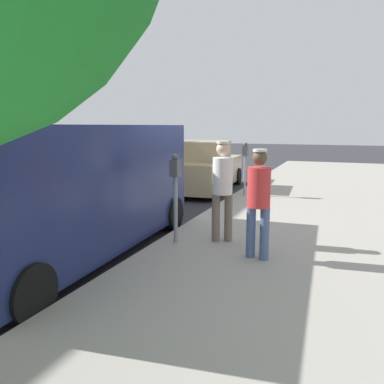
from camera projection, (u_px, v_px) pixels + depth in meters
ground_plane at (131, 231)px, 7.92m from camera, size 80.00×80.00×0.00m
sidewalk_slab at (309, 247)px, 6.65m from camera, size 5.00×32.00×0.15m
parking_meter_near at (175, 183)px, 6.51m from camera, size 0.14×0.18×1.52m
parking_meter_far at (245, 160)px, 11.04m from camera, size 0.14×0.18×1.52m
pedestrian_in_white at (223, 185)px, 6.60m from camera, size 0.34×0.34×1.73m
pedestrian_in_red at (259, 197)px, 5.73m from camera, size 0.36×0.34×1.65m
parked_van at (71, 187)px, 6.30m from camera, size 2.28×5.26×2.15m
parked_sedan_ahead at (202, 168)px, 12.86m from camera, size 2.18×4.51×1.65m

